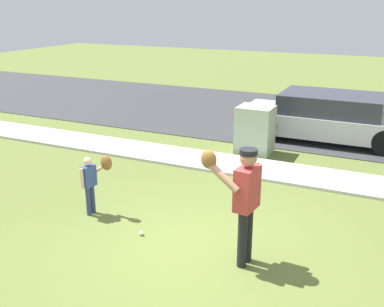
{
  "coord_description": "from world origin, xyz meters",
  "views": [
    {
      "loc": [
        2.48,
        -5.37,
        3.49
      ],
      "look_at": [
        -0.64,
        1.32,
        1.0
      ],
      "focal_mm": 42.17,
      "sensor_mm": 36.0,
      "label": 1
    }
  ],
  "objects_px": {
    "utility_cabinet": "(255,130)",
    "person_child": "(93,177)",
    "person_adult": "(243,194)",
    "parked_sedan_silver": "(330,117)",
    "baseball": "(141,233)"
  },
  "relations": [
    {
      "from": "person_child",
      "to": "person_adult",
      "type": "bearing_deg",
      "value": -1.1
    },
    {
      "from": "person_adult",
      "to": "parked_sedan_silver",
      "type": "distance_m",
      "value": 6.64
    },
    {
      "from": "person_adult",
      "to": "baseball",
      "type": "bearing_deg",
      "value": 4.32
    },
    {
      "from": "person_adult",
      "to": "baseball",
      "type": "relative_size",
      "value": 22.84
    },
    {
      "from": "utility_cabinet",
      "to": "parked_sedan_silver",
      "type": "distance_m",
      "value": 2.35
    },
    {
      "from": "utility_cabinet",
      "to": "person_child",
      "type": "bearing_deg",
      "value": -108.5
    },
    {
      "from": "person_child",
      "to": "utility_cabinet",
      "type": "relative_size",
      "value": 0.94
    },
    {
      "from": "person_child",
      "to": "utility_cabinet",
      "type": "distance_m",
      "value": 4.62
    },
    {
      "from": "utility_cabinet",
      "to": "person_adult",
      "type": "bearing_deg",
      "value": -74.57
    },
    {
      "from": "utility_cabinet",
      "to": "parked_sedan_silver",
      "type": "bearing_deg",
      "value": 51.41
    },
    {
      "from": "person_child",
      "to": "parked_sedan_silver",
      "type": "relative_size",
      "value": 0.23
    },
    {
      "from": "utility_cabinet",
      "to": "parked_sedan_silver",
      "type": "relative_size",
      "value": 0.25
    },
    {
      "from": "person_adult",
      "to": "parked_sedan_silver",
      "type": "xyz_separation_m",
      "value": [
        0.15,
        6.62,
        -0.44
      ]
    },
    {
      "from": "baseball",
      "to": "person_child",
      "type": "bearing_deg",
      "value": 163.79
    },
    {
      "from": "person_adult",
      "to": "utility_cabinet",
      "type": "distance_m",
      "value": 4.99
    }
  ]
}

